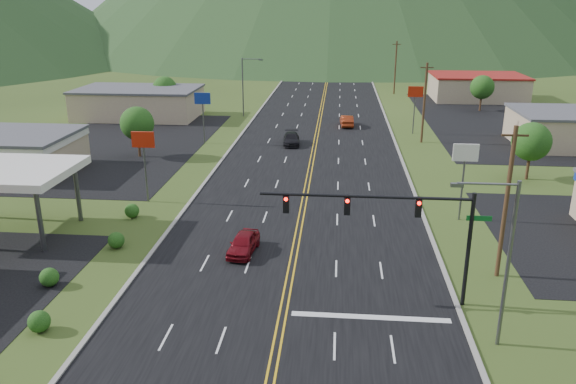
# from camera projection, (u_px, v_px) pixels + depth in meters

# --- Properties ---
(traffic_signal) EXTENTS (13.10, 0.43, 7.00)m
(traffic_signal) POSITION_uv_depth(u_px,v_px,m) (399.00, 219.00, 31.91)
(traffic_signal) COLOR black
(traffic_signal) RESTS_ON ground
(streetlight_east) EXTENTS (3.28, 0.25, 9.00)m
(streetlight_east) POSITION_uv_depth(u_px,v_px,m) (503.00, 254.00, 27.79)
(streetlight_east) COLOR #59595E
(streetlight_east) RESTS_ON ground
(streetlight_west) EXTENTS (3.28, 0.25, 9.00)m
(streetlight_west) POSITION_uv_depth(u_px,v_px,m) (245.00, 83.00, 86.33)
(streetlight_west) COLOR #59595E
(streetlight_west) RESTS_ON ground
(gas_canopy) EXTENTS (10.00, 8.00, 5.30)m
(gas_canopy) POSITION_uv_depth(u_px,v_px,m) (4.00, 173.00, 42.05)
(gas_canopy) COLOR white
(gas_canopy) RESTS_ON ground
(building_west_mid) EXTENTS (14.40, 10.40, 4.10)m
(building_west_mid) POSITION_uv_depth(u_px,v_px,m) (4.00, 150.00, 58.84)
(building_west_mid) COLOR tan
(building_west_mid) RESTS_ON ground
(building_west_far) EXTENTS (18.40, 11.40, 4.50)m
(building_west_far) POSITION_uv_depth(u_px,v_px,m) (139.00, 103.00, 86.79)
(building_west_far) COLOR tan
(building_west_far) RESTS_ON ground
(building_east_mid) EXTENTS (14.40, 11.40, 4.30)m
(building_east_mid) POSITION_uv_depth(u_px,v_px,m) (574.00, 129.00, 69.41)
(building_east_mid) COLOR tan
(building_east_mid) RESTS_ON ground
(building_east_far) EXTENTS (16.40, 12.40, 4.50)m
(building_east_far) POSITION_uv_depth(u_px,v_px,m) (477.00, 87.00, 102.73)
(building_east_far) COLOR tan
(building_east_far) RESTS_ON ground
(pole_sign_west_a) EXTENTS (2.00, 0.18, 6.40)m
(pole_sign_west_a) POSITION_uv_depth(u_px,v_px,m) (144.00, 147.00, 48.85)
(pole_sign_west_a) COLOR #59595E
(pole_sign_west_a) RESTS_ON ground
(pole_sign_west_b) EXTENTS (2.00, 0.18, 6.40)m
(pole_sign_west_b) POSITION_uv_depth(u_px,v_px,m) (203.00, 104.00, 69.60)
(pole_sign_west_b) COLOR #59595E
(pole_sign_west_b) RESTS_ON ground
(pole_sign_east_a) EXTENTS (2.00, 0.18, 6.40)m
(pole_sign_east_a) POSITION_uv_depth(u_px,v_px,m) (465.00, 160.00, 44.65)
(pole_sign_east_a) COLOR #59595E
(pole_sign_east_a) RESTS_ON ground
(pole_sign_east_b) EXTENTS (2.00, 0.18, 6.40)m
(pole_sign_east_b) POSITION_uv_depth(u_px,v_px,m) (415.00, 97.00, 74.83)
(pole_sign_east_b) COLOR #59595E
(pole_sign_east_b) RESTS_ON ground
(tree_west_a) EXTENTS (3.84, 3.84, 5.82)m
(tree_west_a) POSITION_uv_depth(u_px,v_px,m) (137.00, 124.00, 63.89)
(tree_west_a) COLOR #382314
(tree_west_a) RESTS_ON ground
(tree_west_b) EXTENTS (3.84, 3.84, 5.82)m
(tree_west_b) POSITION_uv_depth(u_px,v_px,m) (165.00, 88.00, 89.78)
(tree_west_b) COLOR #382314
(tree_west_b) RESTS_ON ground
(tree_east_a) EXTENTS (3.84, 3.84, 5.82)m
(tree_east_a) POSITION_uv_depth(u_px,v_px,m) (531.00, 142.00, 55.57)
(tree_east_a) COLOR #382314
(tree_east_a) RESTS_ON ground
(tree_east_b) EXTENTS (3.84, 3.84, 5.82)m
(tree_east_b) POSITION_uv_depth(u_px,v_px,m) (482.00, 87.00, 91.06)
(tree_east_b) COLOR #382314
(tree_east_b) RESTS_ON ground
(utility_pole_a) EXTENTS (1.60, 0.28, 10.00)m
(utility_pole_a) POSITION_uv_depth(u_px,v_px,m) (506.00, 202.00, 35.15)
(utility_pole_a) COLOR #382314
(utility_pole_a) RESTS_ON ground
(utility_pole_b) EXTENTS (1.60, 0.28, 10.00)m
(utility_pole_b) POSITION_uv_depth(u_px,v_px,m) (424.00, 102.00, 70.05)
(utility_pole_b) COLOR #382314
(utility_pole_b) RESTS_ON ground
(utility_pole_c) EXTENTS (1.60, 0.28, 10.00)m
(utility_pole_c) POSITION_uv_depth(u_px,v_px,m) (395.00, 67.00, 107.77)
(utility_pole_c) COLOR #382314
(utility_pole_c) RESTS_ON ground
(utility_pole_d) EXTENTS (1.60, 0.28, 10.00)m
(utility_pole_d) POSITION_uv_depth(u_px,v_px,m) (382.00, 50.00, 145.49)
(utility_pole_d) COLOR #382314
(utility_pole_d) RESTS_ON ground
(car_red_near) EXTENTS (2.12, 4.36, 1.43)m
(car_red_near) POSITION_uv_depth(u_px,v_px,m) (243.00, 244.00, 39.87)
(car_red_near) COLOR maroon
(car_red_near) RESTS_ON ground
(car_dark_mid) EXTENTS (2.40, 5.05, 1.42)m
(car_dark_mid) POSITION_uv_depth(u_px,v_px,m) (291.00, 139.00, 70.27)
(car_dark_mid) COLOR black
(car_dark_mid) RESTS_ON ground
(car_red_far) EXTENTS (1.98, 4.88, 1.58)m
(car_red_far) POSITION_uv_depth(u_px,v_px,m) (347.00, 121.00, 80.69)
(car_red_far) COLOR maroon
(car_red_far) RESTS_ON ground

